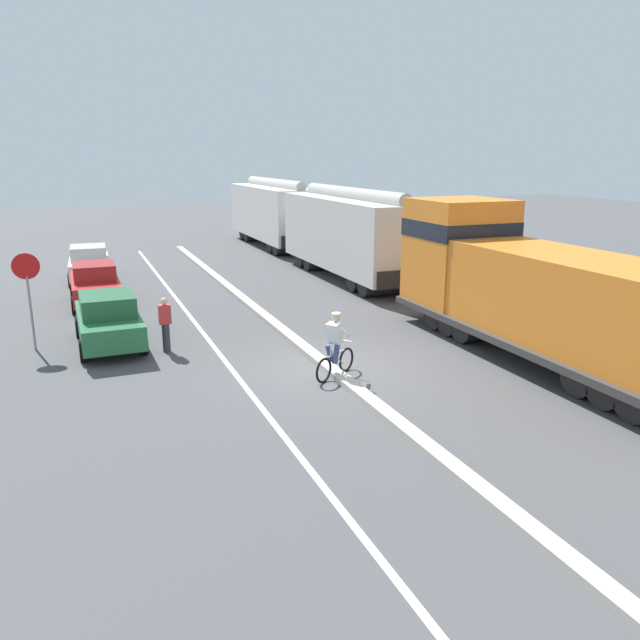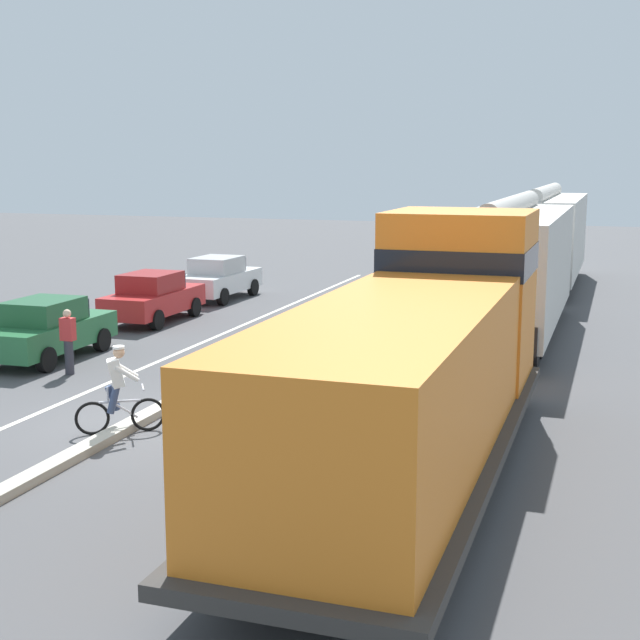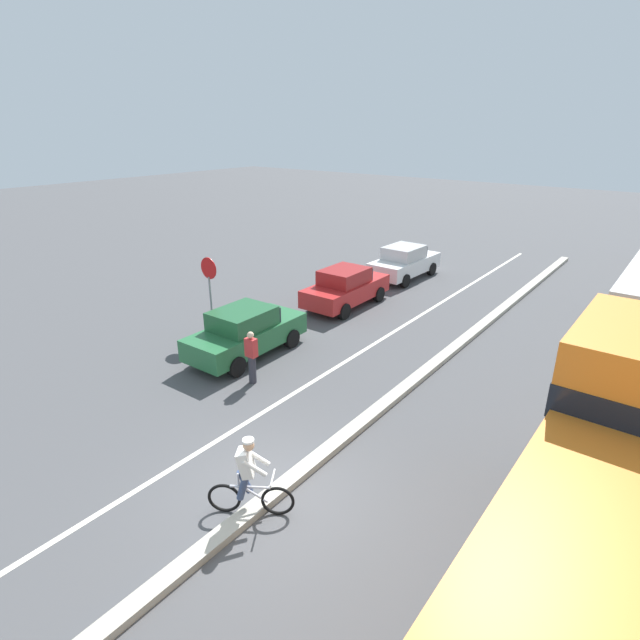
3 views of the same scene
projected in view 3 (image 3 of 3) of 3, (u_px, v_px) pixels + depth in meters
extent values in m
plane|color=#4C4C4F|center=(274.00, 497.00, 10.21)|extent=(120.00, 120.00, 0.00)
cube|color=#B2AD9E|center=(413.00, 381.00, 14.60)|extent=(0.36, 36.00, 0.16)
cube|color=silver|center=(346.00, 361.00, 15.99)|extent=(0.14, 36.00, 0.01)
cylinder|color=black|center=(624.00, 543.00, 8.45)|extent=(2.40, 1.00, 1.00)
cylinder|color=black|center=(615.00, 574.00, 7.86)|extent=(2.40, 1.00, 1.00)
cylinder|color=black|center=(606.00, 611.00, 7.28)|extent=(2.40, 1.00, 1.00)
cube|color=#286B3D|center=(247.00, 336.00, 16.26)|extent=(1.79, 4.24, 0.70)
cube|color=#225B34|center=(242.00, 318.00, 15.90)|extent=(1.54, 1.93, 0.60)
cube|color=#1E232D|center=(264.00, 311.00, 16.67)|extent=(1.43, 0.15, 0.51)
cylinder|color=black|center=(257.00, 328.00, 17.81)|extent=(0.23, 0.64, 0.64)
cylinder|color=black|center=(291.00, 338.00, 16.92)|extent=(0.23, 0.64, 0.64)
cylinder|color=black|center=(200.00, 353.00, 15.85)|extent=(0.23, 0.64, 0.64)
cylinder|color=black|center=(236.00, 367.00, 14.96)|extent=(0.23, 0.64, 0.64)
cube|color=red|center=(346.00, 290.00, 20.64)|extent=(1.72, 4.21, 0.70)
cube|color=maroon|center=(344.00, 276.00, 20.29)|extent=(1.51, 1.91, 0.60)
cube|color=#1E232D|center=(358.00, 272.00, 21.05)|extent=(1.43, 0.13, 0.51)
cylinder|color=black|center=(348.00, 287.00, 22.19)|extent=(0.22, 0.64, 0.64)
cylinder|color=black|center=(379.00, 294.00, 21.28)|extent=(0.22, 0.64, 0.64)
cylinder|color=black|center=(311.00, 303.00, 20.26)|extent=(0.22, 0.64, 0.64)
cylinder|color=black|center=(344.00, 311.00, 19.35)|extent=(0.22, 0.64, 0.64)
cube|color=silver|center=(405.00, 265.00, 24.39)|extent=(1.83, 4.25, 0.70)
cube|color=beige|center=(404.00, 252.00, 24.04)|extent=(1.56, 1.95, 0.60)
cube|color=#1E232D|center=(414.00, 250.00, 24.77)|extent=(1.43, 0.17, 0.51)
cylinder|color=black|center=(403.00, 264.00, 25.93)|extent=(0.24, 0.65, 0.64)
cylinder|color=black|center=(431.00, 269.00, 24.97)|extent=(0.24, 0.65, 0.64)
cylinder|color=black|center=(376.00, 275.00, 24.06)|extent=(0.24, 0.65, 0.64)
cylinder|color=black|center=(405.00, 281.00, 23.10)|extent=(0.24, 0.65, 0.64)
torus|color=black|center=(278.00, 501.00, 9.63)|extent=(0.58, 0.41, 0.66)
torus|color=black|center=(224.00, 498.00, 9.70)|extent=(0.58, 0.41, 0.66)
cylinder|color=silver|center=(250.00, 487.00, 9.55)|extent=(0.69, 0.47, 0.05)
cylinder|color=silver|center=(256.00, 495.00, 9.61)|extent=(0.43, 0.30, 0.36)
cylinder|color=silver|center=(238.00, 480.00, 9.51)|extent=(0.04, 0.04, 0.30)
cylinder|color=silver|center=(273.00, 478.00, 9.43)|extent=(0.29, 0.42, 0.04)
cylinder|color=#38476B|center=(245.00, 481.00, 9.64)|extent=(0.33, 0.28, 0.52)
cylinder|color=#38476B|center=(243.00, 488.00, 9.45)|extent=(0.30, 0.26, 0.52)
cube|color=white|center=(246.00, 462.00, 9.35)|extent=(0.46, 0.46, 0.57)
sphere|color=tan|center=(249.00, 445.00, 9.20)|extent=(0.22, 0.22, 0.22)
cylinder|color=white|center=(248.00, 441.00, 9.16)|extent=(0.22, 0.22, 0.05)
cylinder|color=white|center=(258.00, 458.00, 9.48)|extent=(0.43, 0.33, 0.36)
cylinder|color=white|center=(255.00, 468.00, 9.19)|extent=(0.43, 0.33, 0.36)
cylinder|color=gray|center=(211.00, 307.00, 17.55)|extent=(0.07, 0.07, 2.20)
cylinder|color=red|center=(209.00, 268.00, 17.05)|extent=(0.76, 0.03, 0.76)
cylinder|color=white|center=(209.00, 268.00, 17.06)|extent=(0.48, 0.02, 0.48)
cylinder|color=#33333D|center=(252.00, 369.00, 14.56)|extent=(0.22, 0.22, 0.85)
cube|color=red|center=(251.00, 348.00, 14.30)|extent=(0.34, 0.22, 0.56)
sphere|color=beige|center=(250.00, 335.00, 14.16)|extent=(0.20, 0.20, 0.20)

